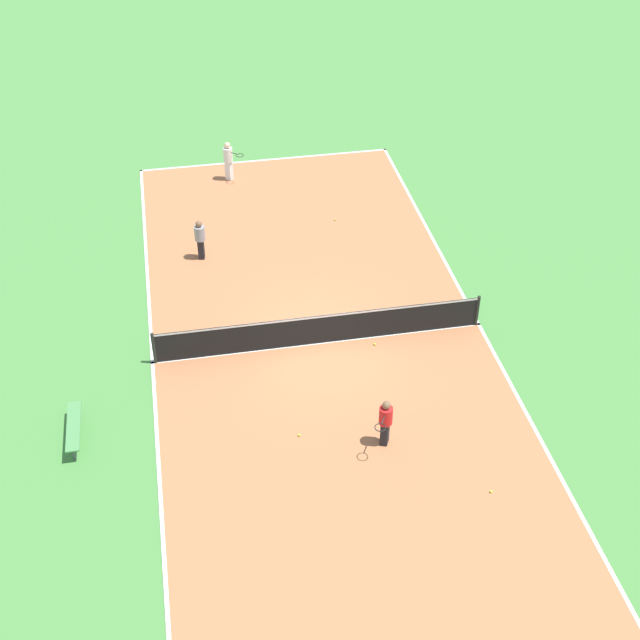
% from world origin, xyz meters
% --- Properties ---
extents(ground_plane, '(80.00, 80.00, 0.00)m').
position_xyz_m(ground_plane, '(0.00, 0.00, 0.00)').
color(ground_plane, '#47843D').
extents(court_surface, '(10.20, 24.41, 0.02)m').
position_xyz_m(court_surface, '(0.00, 0.00, 0.01)').
color(court_surface, '#AD6B42').
rests_on(court_surface, ground_plane).
extents(tennis_net, '(10.00, 0.10, 1.08)m').
position_xyz_m(tennis_net, '(0.00, 0.00, 0.57)').
color(tennis_net, black).
rests_on(tennis_net, court_surface).
extents(bench, '(0.36, 1.91, 0.45)m').
position_xyz_m(bench, '(7.19, 2.74, 0.39)').
color(bench, '#4C8C4C').
rests_on(bench, ground_plane).
extents(player_coach_red, '(0.73, 0.98, 1.47)m').
position_xyz_m(player_coach_red, '(-0.90, 4.48, 0.85)').
color(player_coach_red, black).
rests_on(player_coach_red, court_surface).
extents(player_near_white, '(0.90, 0.89, 1.59)m').
position_xyz_m(player_near_white, '(1.61, -10.79, 0.93)').
color(player_near_white, white).
rests_on(player_near_white, court_surface).
extents(player_baseline_gray, '(0.42, 0.42, 1.47)m').
position_xyz_m(player_baseline_gray, '(3.15, -5.35, 0.85)').
color(player_baseline_gray, black).
rests_on(player_baseline_gray, court_surface).
extents(tennis_ball_far_baseline, '(0.07, 0.07, 0.07)m').
position_xyz_m(tennis_ball_far_baseline, '(-1.61, 0.41, 0.06)').
color(tennis_ball_far_baseline, '#CCE033').
rests_on(tennis_ball_far_baseline, court_surface).
extents(tennis_ball_left_sideline, '(0.07, 0.07, 0.07)m').
position_xyz_m(tennis_ball_left_sideline, '(-3.12, 6.66, 0.06)').
color(tennis_ball_left_sideline, '#CCE033').
rests_on(tennis_ball_left_sideline, court_surface).
extents(tennis_ball_near_net, '(0.07, 0.07, 0.07)m').
position_xyz_m(tennis_ball_near_net, '(-1.88, -6.95, 0.06)').
color(tennis_ball_near_net, '#CCE033').
rests_on(tennis_ball_near_net, court_surface).
extents(tennis_ball_right_alley, '(0.07, 0.07, 0.07)m').
position_xyz_m(tennis_ball_right_alley, '(1.29, 3.80, 0.06)').
color(tennis_ball_right_alley, '#CCE033').
rests_on(tennis_ball_right_alley, court_surface).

